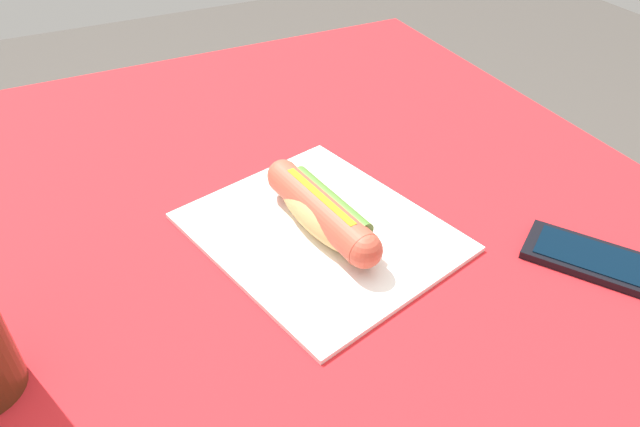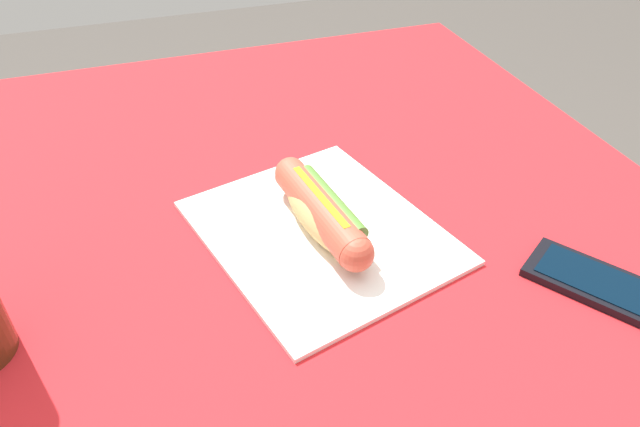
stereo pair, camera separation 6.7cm
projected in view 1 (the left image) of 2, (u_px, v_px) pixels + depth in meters
name	position (u px, v px, depth m)	size (l,w,h in m)	color
dining_table	(299.00, 298.00, 0.80)	(1.05, 0.93, 0.77)	brown
paper_wrapper	(320.00, 232.00, 0.68)	(0.29, 0.24, 0.01)	white
hot_dog	(321.00, 211.00, 0.67)	(0.20, 0.07, 0.05)	tan
cell_phone	(595.00, 260.00, 0.64)	(0.16, 0.14, 0.01)	black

